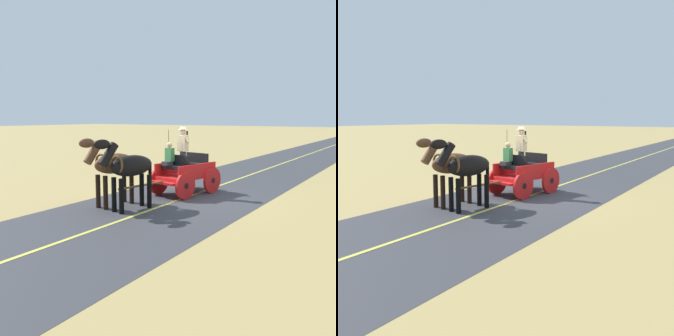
{
  "view_description": "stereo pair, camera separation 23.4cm",
  "coord_description": "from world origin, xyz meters",
  "views": [
    {
      "loc": [
        -6.6,
        11.45,
        2.84
      ],
      "look_at": [
        0.38,
        0.72,
        1.1
      ],
      "focal_mm": 40.33,
      "sensor_mm": 36.0,
      "label": 1
    },
    {
      "loc": [
        -6.79,
        11.32,
        2.84
      ],
      "look_at": [
        0.38,
        0.72,
        1.1
      ],
      "focal_mm": 40.33,
      "sensor_mm": 36.0,
      "label": 2
    }
  ],
  "objects": [
    {
      "name": "horse_near_side",
      "position": [
        0.54,
        2.66,
        1.32
      ],
      "size": [
        0.88,
        2.15,
        2.21
      ],
      "color": "black",
      "rests_on": "ground"
    },
    {
      "name": "road_centre_stripe",
      "position": [
        0.0,
        0.0,
        0.01
      ],
      "size": [
        0.12,
        160.0,
        0.0
      ],
      "primitive_type": "cube",
      "color": "#DBCC4C",
      "rests_on": "road_surface"
    },
    {
      "name": "road_surface",
      "position": [
        0.0,
        0.0,
        0.0
      ],
      "size": [
        5.36,
        160.0,
        0.01
      ],
      "primitive_type": "cube",
      "color": "#38383D",
      "rests_on": "ground"
    },
    {
      "name": "horse_drawn_carriage",
      "position": [
        0.39,
        -0.4,
        0.82
      ],
      "size": [
        1.82,
        4.51,
        2.5
      ],
      "color": "red",
      "rests_on": "ground"
    },
    {
      "name": "horse_off_side",
      "position": [
        1.33,
        2.52,
        1.32
      ],
      "size": [
        0.78,
        2.15,
        2.21
      ],
      "color": "brown",
      "rests_on": "ground"
    },
    {
      "name": "ground_plane",
      "position": [
        0.0,
        0.0,
        0.0
      ],
      "size": [
        200.0,
        200.0,
        0.0
      ],
      "primitive_type": "plane",
      "color": "tan"
    }
  ]
}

